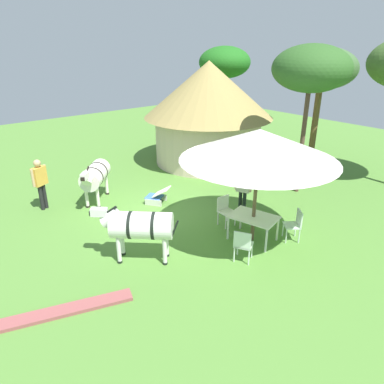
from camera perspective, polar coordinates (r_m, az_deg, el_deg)
name	(u,v)px	position (r m, az deg, el deg)	size (l,w,h in m)	color
ground_plane	(164,213)	(11.77, -4.51, -3.34)	(36.00, 36.00, 0.00)	#4F8033
thatched_hut	(208,109)	(16.24, 2.63, 13.20)	(5.75, 5.75, 4.49)	beige
shade_umbrella	(259,145)	(9.28, 10.73, 7.48)	(4.14, 4.14, 3.19)	brown
patio_dining_table	(253,219)	(10.05, 9.85, -4.32)	(1.47, 1.17, 0.74)	white
patio_chair_near_hut	(295,223)	(10.38, 16.25, -4.84)	(0.61, 0.60, 0.90)	silver
patio_chair_west_end	(225,209)	(10.86, 5.33, -2.68)	(0.44, 0.46, 0.90)	white
patio_chair_near_lawn	(243,244)	(9.10, 8.20, -8.25)	(0.59, 0.58, 0.90)	white
guest_beside_umbrella	(243,187)	(11.41, 8.24, 0.84)	(0.52, 0.36, 1.58)	black
standing_watcher	(40,180)	(12.63, -23.26, 1.81)	(0.40, 0.57, 1.73)	black
striped_lounge_chair	(157,196)	(12.40, -5.60, -0.67)	(0.97, 0.89, 0.61)	#3A65B7
zebra_nearest_camera	(140,226)	(8.97, -8.42, -5.39)	(1.70, 1.77, 1.51)	silver
zebra_by_umbrella	(95,176)	(12.66, -15.36, 2.57)	(1.78, 1.66, 1.50)	silver
acacia_tree_right_background	(311,69)	(13.02, 18.64, 18.21)	(2.60, 2.60, 5.18)	brown
acacia_tree_far_lawn	(225,63)	(20.98, 5.27, 20.00)	(2.86, 2.86, 5.03)	brown
acacia_tree_left_background	(322,69)	(16.37, 20.21, 18.01)	(2.84, 2.84, 5.05)	brown
brick_patio_kerb	(65,310)	(8.24, -19.74, -17.47)	(2.80, 0.36, 0.08)	#934B4A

